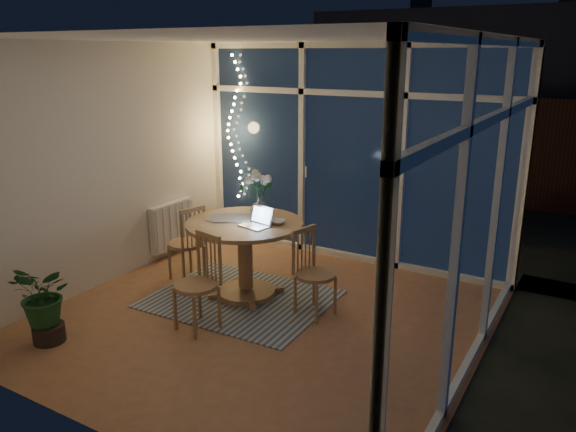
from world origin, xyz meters
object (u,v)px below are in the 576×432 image
(laptop, at_px, (254,217))
(potted_plant, at_px, (45,302))
(chair_left, at_px, (186,242))
(dining_table, at_px, (245,260))
(chair_front, at_px, (196,283))
(chair_right, at_px, (316,273))
(flower_vase, at_px, (260,207))

(laptop, xyz_separation_m, potted_plant, (-1.14, -1.61, -0.54))
(laptop, distance_m, potted_plant, 2.05)
(chair_left, bearing_deg, dining_table, 102.77)
(chair_front, distance_m, potted_plant, 1.32)
(chair_right, relative_size, laptop, 3.06)
(chair_right, height_order, chair_front, chair_front)
(laptop, bearing_deg, flower_vase, 126.72)
(dining_table, relative_size, chair_left, 1.35)
(chair_front, height_order, flower_vase, flower_vase)
(chair_left, relative_size, chair_front, 0.97)
(chair_left, bearing_deg, chair_front, 60.23)
(chair_front, height_order, laptop, laptop)
(chair_front, height_order, potted_plant, chair_front)
(chair_right, xyz_separation_m, potted_plant, (-1.79, -1.68, -0.06))
(dining_table, height_order, laptop, laptop)
(laptop, bearing_deg, potted_plant, -112.15)
(flower_vase, xyz_separation_m, potted_plant, (-1.01, -1.92, -0.55))
(chair_left, relative_size, laptop, 3.11)
(chair_right, bearing_deg, chair_left, 102.05)
(chair_left, xyz_separation_m, flower_vase, (0.88, 0.19, 0.48))
(chair_left, bearing_deg, chair_right, 103.74)
(dining_table, xyz_separation_m, chair_right, (0.83, -0.01, 0.03))
(laptop, bearing_deg, chair_right, 19.11)
(chair_left, relative_size, flower_vase, 4.24)
(chair_front, bearing_deg, dining_table, 103.90)
(dining_table, relative_size, laptop, 4.20)
(chair_front, xyz_separation_m, potted_plant, (-0.99, -0.86, -0.08))
(chair_left, bearing_deg, flower_vase, 117.66)
(chair_right, relative_size, chair_front, 0.96)
(dining_table, xyz_separation_m, chair_left, (-0.83, 0.04, 0.04))
(dining_table, distance_m, chair_front, 0.83)
(laptop, height_order, flower_vase, same)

